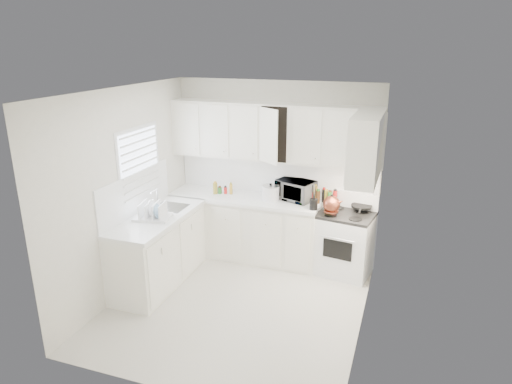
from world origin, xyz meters
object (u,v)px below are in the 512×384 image
at_px(microwave, 296,188).
at_px(tea_kettle, 332,203).
at_px(utensil_crock, 314,197).
at_px(dish_rack, 152,209).
at_px(stove, 345,235).
at_px(rice_cooker, 271,192).

bearing_deg(microwave, tea_kettle, -9.12).
relative_size(microwave, utensil_crock, 1.46).
distance_m(tea_kettle, dish_rack, 2.34).
height_order(stove, rice_cooker, rice_cooker).
bearing_deg(tea_kettle, dish_rack, -148.21).
distance_m(stove, rice_cooker, 1.20).
relative_size(stove, tea_kettle, 3.99).
bearing_deg(dish_rack, microwave, 29.16).
height_order(stove, tea_kettle, tea_kettle).
relative_size(tea_kettle, rice_cooker, 1.15).
relative_size(tea_kettle, utensil_crock, 0.80).
bearing_deg(utensil_crock, microwave, 136.45).
bearing_deg(stove, rice_cooker, -172.19).
bearing_deg(tea_kettle, rice_cooker, 175.17).
distance_m(stove, dish_rack, 2.62).
height_order(tea_kettle, dish_rack, tea_kettle).
xyz_separation_m(rice_cooker, utensil_crock, (0.67, -0.18, 0.05)).
xyz_separation_m(tea_kettle, rice_cooker, (-0.91, 0.18, 0.00)).
bearing_deg(utensil_crock, rice_cooker, 164.48).
height_order(tea_kettle, rice_cooker, tea_kettle).
height_order(stove, microwave, microwave).
bearing_deg(dish_rack, utensil_crock, 16.78).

